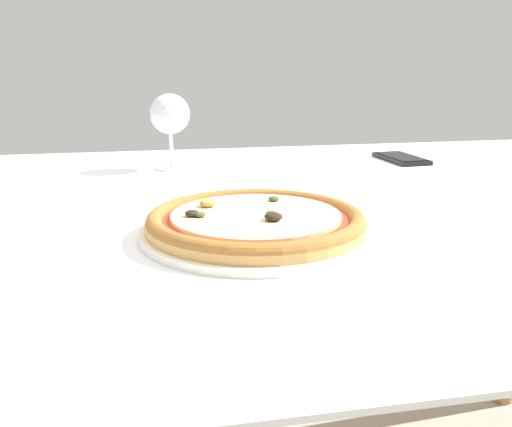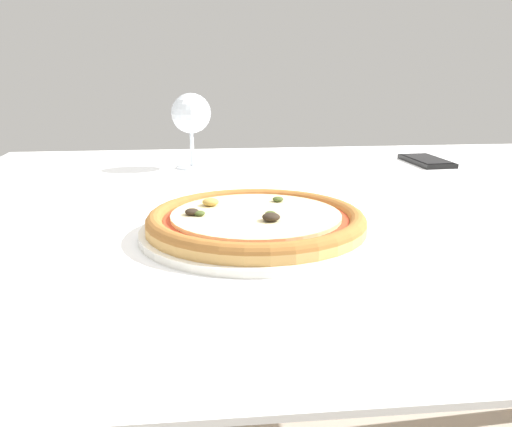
{
  "view_description": "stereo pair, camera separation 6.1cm",
  "coord_description": "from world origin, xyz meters",
  "px_view_note": "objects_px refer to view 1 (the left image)",
  "views": [
    {
      "loc": [
        -0.36,
        -0.86,
        0.97
      ],
      "look_at": [
        -0.23,
        -0.18,
        0.78
      ],
      "focal_mm": 40.0,
      "sensor_mm": 36.0,
      "label": 1
    },
    {
      "loc": [
        -0.3,
        -0.87,
        0.97
      ],
      "look_at": [
        -0.23,
        -0.18,
        0.78
      ],
      "focal_mm": 40.0,
      "sensor_mm": 36.0,
      "label": 2
    }
  ],
  "objects_px": {
    "dining_table": "(367,239)",
    "cell_phone": "(401,158)",
    "pizza_plate": "(256,223)",
    "wine_glass_far_left": "(170,116)"
  },
  "relations": [
    {
      "from": "pizza_plate",
      "to": "cell_phone",
      "type": "height_order",
      "value": "pizza_plate"
    },
    {
      "from": "wine_glass_far_left",
      "to": "cell_phone",
      "type": "bearing_deg",
      "value": -0.2
    },
    {
      "from": "dining_table",
      "to": "cell_phone",
      "type": "relative_size",
      "value": 10.03
    },
    {
      "from": "dining_table",
      "to": "wine_glass_far_left",
      "type": "distance_m",
      "value": 0.47
    },
    {
      "from": "pizza_plate",
      "to": "wine_glass_far_left",
      "type": "bearing_deg",
      "value": 99.44
    },
    {
      "from": "dining_table",
      "to": "wine_glass_far_left",
      "type": "height_order",
      "value": "wine_glass_far_left"
    },
    {
      "from": "dining_table",
      "to": "cell_phone",
      "type": "distance_m",
      "value": 0.37
    },
    {
      "from": "wine_glass_far_left",
      "to": "cell_phone",
      "type": "height_order",
      "value": "wine_glass_far_left"
    },
    {
      "from": "dining_table",
      "to": "pizza_plate",
      "type": "height_order",
      "value": "pizza_plate"
    },
    {
      "from": "dining_table",
      "to": "cell_phone",
      "type": "height_order",
      "value": "cell_phone"
    }
  ]
}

